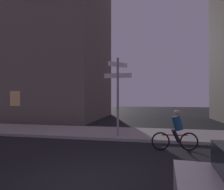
% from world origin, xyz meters
% --- Properties ---
extents(ground_plane, '(80.00, 80.00, 0.00)m').
position_xyz_m(ground_plane, '(0.00, 0.00, 0.00)').
color(ground_plane, black).
extents(sidewalk_kerb, '(40.00, 3.47, 0.14)m').
position_xyz_m(sidewalk_kerb, '(0.00, 6.44, 0.07)').
color(sidewalk_kerb, '#9E9991').
rests_on(sidewalk_kerb, ground_plane).
extents(signpost, '(1.44, 0.87, 4.01)m').
position_xyz_m(signpost, '(-0.09, 5.43, 2.48)').
color(signpost, gray).
rests_on(signpost, sidewalk_kerb).
extents(cyclist, '(1.81, 0.38, 1.61)m').
position_xyz_m(cyclist, '(2.56, 3.58, 0.75)').
color(cyclist, black).
rests_on(cyclist, ground_plane).
extents(building_left_block, '(11.62, 9.91, 20.76)m').
position_xyz_m(building_left_block, '(-9.07, 14.15, 10.38)').
color(building_left_block, '#6B6056').
rests_on(building_left_block, ground_plane).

